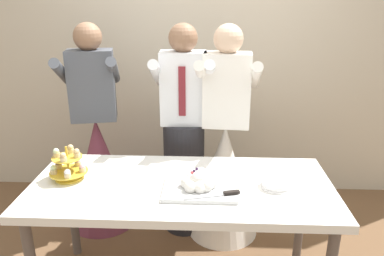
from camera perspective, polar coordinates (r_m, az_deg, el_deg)
name	(u,v)px	position (r m, az deg, el deg)	size (l,w,h in m)	color
rear_wall	(192,41)	(3.46, 0.03, 13.22)	(5.20, 0.10, 2.90)	beige
dessert_table	(181,194)	(2.28, -1.63, -10.16)	(1.80, 0.80, 0.78)	white
cupcake_stand	(68,166)	(2.38, -18.52, -5.56)	(0.23, 0.23, 0.21)	gold
main_cake_tray	(200,184)	(2.15, 1.28, -8.56)	(0.43, 0.31, 0.13)	silver
plate_stack	(277,184)	(2.24, 12.87, -8.37)	(0.17, 0.18, 0.04)	white
person_groom	(184,144)	(2.90, -1.26, -2.42)	(0.47, 0.50, 1.66)	#232328
person_bride	(224,166)	(2.92, 5.00, -5.86)	(0.56, 0.56, 1.66)	white
person_guest	(99,158)	(3.13, -14.16, -4.54)	(0.57, 0.56, 1.66)	brown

